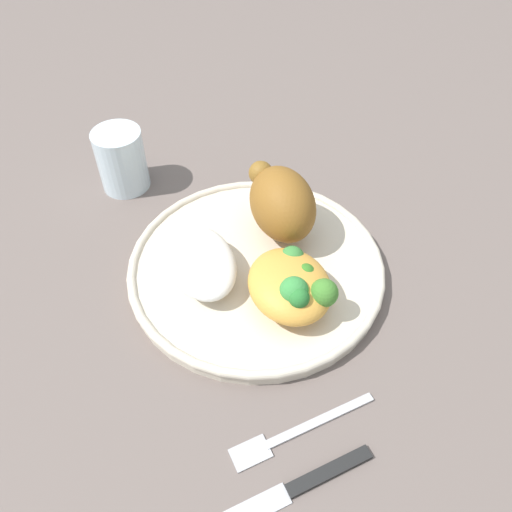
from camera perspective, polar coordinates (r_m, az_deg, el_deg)
name	(u,v)px	position (r m, az deg, el deg)	size (l,w,h in m)	color
ground_plane	(256,273)	(0.59, 0.00, -1.91)	(2.00, 2.00, 0.00)	#665953
plate	(256,267)	(0.58, 0.00, -1.26)	(0.29, 0.29, 0.02)	beige
roasted_chicken	(282,203)	(0.59, 2.82, 5.83)	(0.11, 0.07, 0.08)	brown
rice_pile	(202,262)	(0.56, -5.98, -0.63)	(0.11, 0.07, 0.03)	white
mac_cheese_with_broccoli	(292,285)	(0.53, 4.01, -3.17)	(0.10, 0.08, 0.05)	gold
fork	(296,431)	(0.49, 4.39, -18.60)	(0.03, 0.14, 0.01)	#B2B2B7
knife	(289,491)	(0.47, 3.62, -24.31)	(0.03, 0.19, 0.01)	black
water_glass	(121,160)	(0.70, -14.53, 10.16)	(0.06, 0.06, 0.08)	silver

